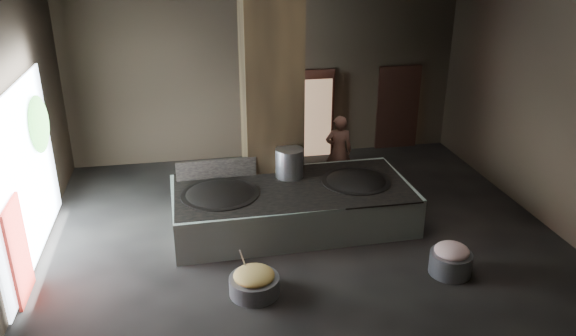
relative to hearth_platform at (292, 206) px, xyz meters
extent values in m
cube|color=black|center=(0.11, -0.54, -0.46)|extent=(10.00, 9.00, 0.10)
cube|color=black|center=(0.11, 4.01, 1.84)|extent=(10.00, 0.10, 4.50)
cube|color=black|center=(0.11, -5.09, 1.84)|extent=(10.00, 0.10, 4.50)
cube|color=black|center=(-4.94, -0.54, 1.84)|extent=(0.10, 9.00, 4.50)
cube|color=black|center=(5.16, -0.54, 1.84)|extent=(0.10, 9.00, 4.50)
cube|color=black|center=(-0.19, 1.36, 1.84)|extent=(1.20, 1.20, 4.50)
cube|color=#AEC1AF|center=(0.00, 0.00, 0.00)|extent=(4.83, 2.41, 0.83)
cube|color=black|center=(0.00, 0.00, 0.40)|extent=(4.66, 2.24, 0.03)
ellipsoid|color=black|center=(-1.45, -0.05, 0.34)|extent=(1.50, 1.50, 0.41)
cylinder|color=black|center=(-1.45, -0.05, 0.41)|extent=(1.53, 1.53, 0.05)
ellipsoid|color=black|center=(1.35, 0.05, 0.34)|extent=(1.40, 1.40, 0.39)
cylinder|color=black|center=(1.35, 0.05, 0.41)|extent=(1.43, 1.43, 0.05)
cylinder|color=#ACAFB4|center=(0.05, 0.55, 0.72)|extent=(0.58, 0.58, 0.62)
cube|color=black|center=(-1.45, 0.75, 0.62)|extent=(1.66, 0.11, 0.41)
imported|color=brown|center=(1.45, 1.73, 0.44)|extent=(0.68, 0.50, 1.71)
cylinder|color=slate|center=(-1.08, -2.26, -0.26)|extent=(0.86, 0.86, 0.31)
ellipsoid|color=#95A44F|center=(-1.08, -2.26, -0.06)|extent=(0.69, 0.69, 0.21)
cylinder|color=#ACAFB4|center=(-1.23, -2.11, 0.14)|extent=(0.17, 0.31, 0.59)
cylinder|color=slate|center=(2.38, -2.30, -0.21)|extent=(0.85, 0.85, 0.40)
ellipsoid|color=#D78681|center=(2.38, -2.30, 0.04)|extent=(0.61, 0.61, 0.23)
cube|color=black|center=(1.31, 3.91, 0.69)|extent=(1.18, 0.08, 2.38)
cube|color=#8C6647|center=(1.33, 3.66, 0.64)|extent=(0.88, 0.04, 2.08)
cube|color=black|center=(3.71, 3.91, 0.69)|extent=(1.18, 0.08, 2.38)
cube|color=#8C6647|center=(3.89, 3.92, 0.64)|extent=(0.83, 0.04, 1.96)
cube|color=white|center=(-4.84, -0.34, 1.19)|extent=(0.04, 4.20, 3.10)
cube|color=maroon|center=(-4.77, -1.64, 0.44)|extent=(0.05, 0.90, 1.70)
ellipsoid|color=#194714|center=(-4.74, 0.76, 1.79)|extent=(0.28, 1.10, 1.10)
camera|label=1|loc=(-1.98, -10.04, 5.12)|focal=35.00mm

